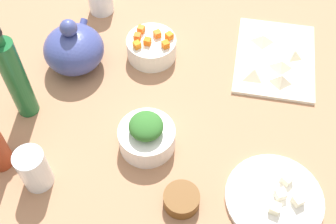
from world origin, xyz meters
TOP-DOWN VIEW (x-y plane):
  - tabletop at (0.00, 0.00)cm, footprint 190.00×190.00cm
  - cutting_board at (28.46, -24.07)cm, footprint 30.03×23.32cm
  - plate_tofu at (-14.40, -28.01)cm, footprint 22.04×22.04cm
  - bowl_greens at (-7.21, 3.43)cm, footprint 13.61×13.61cm
  - bowl_carrots at (21.84, 10.10)cm, footprint 13.76×13.76cm
  - bowl_small_side at (-20.17, -8.01)cm, footprint 8.09×8.09cm
  - teapot at (13.57, 29.43)cm, footprint 17.72×16.22cm
  - bottle_0 at (-4.20, 36.05)cm, footprint 5.37×5.37cm
  - drinking_glass_1 at (-22.53, 25.04)cm, footprint 6.79×6.79cm
  - carrot_cube_0 at (20.22, 5.64)cm, footprint 2.53×2.53cm
  - carrot_cube_1 at (23.57, 8.80)cm, footprint 2.53×2.53cm
  - carrot_cube_2 at (24.30, 13.61)cm, footprint 2.03×2.03cm
  - carrot_cube_3 at (20.17, 10.68)cm, footprint 1.89×1.89cm
  - carrot_cube_4 at (18.27, 13.06)cm, footprint 2.55×2.55cm
  - carrot_cube_5 at (23.64, 5.44)cm, footprint 2.50×2.50cm
  - carrot_cube_6 at (21.28, 13.84)cm, footprint 1.85×1.85cm
  - chopped_greens_mound at (-7.21, 3.43)cm, footprint 10.65×10.50cm
  - tofu_cube_0 at (-13.97, -29.03)cm, footprint 3.00×3.00cm
  - tofu_cube_1 at (-9.90, -30.10)cm, footprint 3.04×3.04cm
  - tofu_cube_2 at (-17.60, -28.14)cm, footprint 2.60×2.60cm
  - tofu_cube_3 at (-14.51, -32.93)cm, footprint 3.10×3.10cm
  - dumpling_0 at (33.87, -19.75)cm, footprint 5.54×5.49cm
  - dumpling_1 at (19.42, -26.23)cm, footprint 4.20×4.75cm
  - dumpling_2 at (30.05, -29.04)cm, footprint 5.09×4.92cm
  - dumpling_3 at (25.09, -25.77)cm, footprint 5.39×5.17cm
  - dumpling_4 at (20.34, -18.88)cm, footprint 7.66×7.65cm

SIDE VIEW (x-z plane):
  - tabletop at x=0.00cm, z-range 0.00..3.00cm
  - cutting_board at x=28.46cm, z-range 3.00..4.00cm
  - plate_tofu at x=-14.40cm, z-range 3.00..4.20cm
  - bowl_small_side at x=-20.17cm, z-range 3.00..6.60cm
  - dumpling_2 at x=30.05cm, z-range 4.00..6.11cm
  - dumpling_0 at x=33.87cm, z-range 4.00..6.21cm
  - dumpling_3 at x=25.09cm, z-range 4.00..6.22cm
  - dumpling_4 at x=20.34cm, z-range 4.00..6.34cm
  - tofu_cube_0 at x=-13.97cm, z-range 4.20..6.40cm
  - tofu_cube_1 at x=-9.90cm, z-range 4.20..6.40cm
  - tofu_cube_2 at x=-17.60cm, z-range 4.20..6.40cm
  - tofu_cube_3 at x=-14.51cm, z-range 4.20..6.40cm
  - dumpling_1 at x=19.42cm, z-range 4.00..6.83cm
  - bowl_greens at x=-7.21cm, z-range 3.00..8.96cm
  - bowl_carrots at x=21.84cm, z-range 3.00..9.01cm
  - drinking_glass_1 at x=-22.53cm, z-range 3.00..13.97cm
  - teapot at x=13.57cm, z-range 1.19..17.14cm
  - carrot_cube_0 at x=20.22cm, z-range 9.01..10.81cm
  - carrot_cube_1 at x=23.57cm, z-range 9.01..10.81cm
  - carrot_cube_2 at x=24.30cm, z-range 9.01..10.81cm
  - carrot_cube_3 at x=20.17cm, z-range 9.01..10.81cm
  - carrot_cube_4 at x=18.27cm, z-range 9.01..10.81cm
  - carrot_cube_5 at x=23.64cm, z-range 9.01..10.81cm
  - carrot_cube_6 at x=21.28cm, z-range 9.01..10.81cm
  - chopped_greens_mound at x=-7.21cm, z-range 8.96..13.16cm
  - bottle_0 at x=-4.20cm, z-range 1.47..29.28cm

